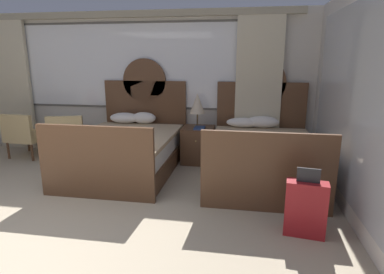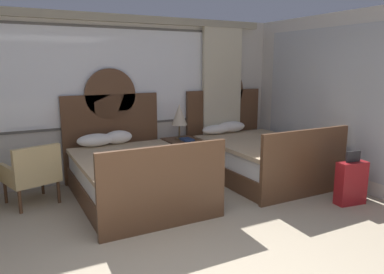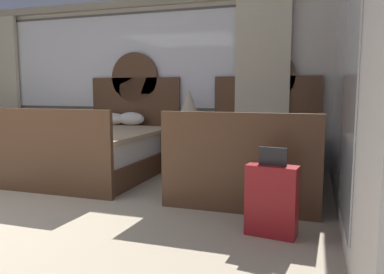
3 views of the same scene
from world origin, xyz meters
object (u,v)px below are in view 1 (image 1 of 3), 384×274
object	(u,v)px
armchair_by_window_left	(68,135)
suitcase_on_floor	(305,208)
bed_near_window	(127,149)
bed_near_mirror	(261,155)
armchair_by_window_centre	(25,134)
nightstand_between_beds	(198,145)
table_lamp_on_nightstand	(197,104)
book_on_nightstand	(200,128)

from	to	relation	value
armchair_by_window_left	suitcase_on_floor	xyz separation A→B (m)	(3.87, -2.02, -0.15)
bed_near_window	bed_near_mirror	distance (m)	2.19
bed_near_window	armchair_by_window_centre	xyz separation A→B (m)	(-2.16, 0.39, 0.08)
suitcase_on_floor	bed_near_window	bearing A→B (deg)	147.78
nightstand_between_beds	table_lamp_on_nightstand	distance (m)	0.74
bed_near_mirror	nightstand_between_beds	xyz separation A→B (m)	(-1.09, 0.64, -0.06)
bed_near_mirror	suitcase_on_floor	xyz separation A→B (m)	(0.39, -1.63, -0.07)
table_lamp_on_nightstand	bed_near_mirror	bearing A→B (deg)	-31.46
armchair_by_window_left	bed_near_window	bearing A→B (deg)	-16.95
book_on_nightstand	armchair_by_window_centre	world-z (taller)	armchair_by_window_centre
armchair_by_window_left	armchair_by_window_centre	xyz separation A→B (m)	(-0.88, -0.00, 0.00)
nightstand_between_beds	table_lamp_on_nightstand	bearing A→B (deg)	120.67
bed_near_mirror	nightstand_between_beds	distance (m)	1.27
table_lamp_on_nightstand	bed_near_window	bearing A→B (deg)	-147.61
book_on_nightstand	suitcase_on_floor	size ratio (longest dim) A/B	0.35
nightstand_between_beds	armchair_by_window_centre	distance (m)	3.28
armchair_by_window_centre	suitcase_on_floor	distance (m)	5.16
bed_near_window	armchair_by_window_left	size ratio (longest dim) A/B	2.63
bed_near_mirror	armchair_by_window_left	xyz separation A→B (m)	(-3.48, 0.39, 0.08)
book_on_nightstand	suitcase_on_floor	xyz separation A→B (m)	(1.44, -2.16, -0.35)
bed_near_window	suitcase_on_floor	bearing A→B (deg)	-32.22
table_lamp_on_nightstand	book_on_nightstand	world-z (taller)	table_lamp_on_nightstand
suitcase_on_floor	bed_near_mirror	bearing A→B (deg)	103.43
bed_near_mirror	table_lamp_on_nightstand	bearing A→B (deg)	148.54
table_lamp_on_nightstand	armchair_by_window_centre	world-z (taller)	table_lamp_on_nightstand
nightstand_between_beds	suitcase_on_floor	distance (m)	2.71
table_lamp_on_nightstand	book_on_nightstand	xyz separation A→B (m)	(0.06, -0.15, -0.40)
book_on_nightstand	armchair_by_window_left	xyz separation A→B (m)	(-2.43, -0.14, -0.20)
bed_near_mirror	book_on_nightstand	distance (m)	1.21
bed_near_window	book_on_nightstand	xyz separation A→B (m)	(1.14, 0.53, 0.28)
table_lamp_on_nightstand	armchair_by_window_left	xyz separation A→B (m)	(-2.37, -0.29, -0.60)
nightstand_between_beds	armchair_by_window_left	bearing A→B (deg)	-174.03
armchair_by_window_centre	suitcase_on_floor	xyz separation A→B (m)	(4.74, -2.01, -0.15)
nightstand_between_beds	armchair_by_window_centre	bearing A→B (deg)	-175.56
armchair_by_window_centre	suitcase_on_floor	size ratio (longest dim) A/B	1.13
armchair_by_window_left	nightstand_between_beds	bearing A→B (deg)	5.97
bed_near_window	table_lamp_on_nightstand	distance (m)	1.44
bed_near_mirror	bed_near_window	bearing A→B (deg)	-179.99
bed_near_window	suitcase_on_floor	distance (m)	3.05
nightstand_between_beds	book_on_nightstand	bearing A→B (deg)	-70.89
armchair_by_window_left	table_lamp_on_nightstand	bearing A→B (deg)	6.98
bed_near_window	suitcase_on_floor	size ratio (longest dim) A/B	2.98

